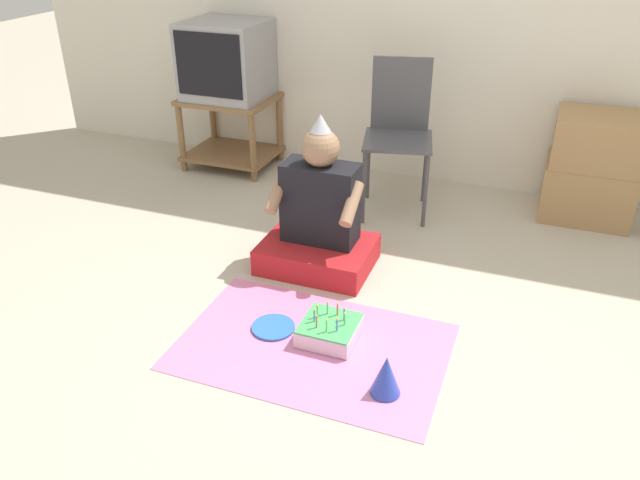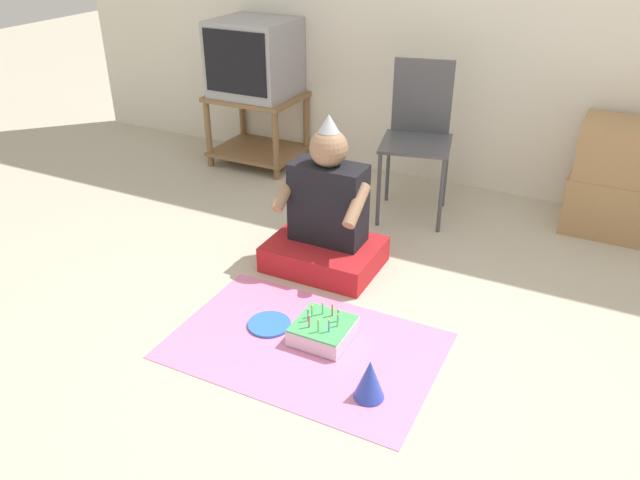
{
  "view_description": "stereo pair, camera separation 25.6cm",
  "coord_description": "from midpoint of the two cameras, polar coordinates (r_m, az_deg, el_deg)",
  "views": [
    {
      "loc": [
        0.58,
        -2.13,
        1.72
      ],
      "look_at": [
        -0.31,
        0.22,
        0.35
      ],
      "focal_mm": 35.0,
      "sensor_mm": 36.0,
      "label": 1
    },
    {
      "loc": [
        0.81,
        -2.03,
        1.72
      ],
      "look_at": [
        -0.31,
        0.22,
        0.35
      ],
      "focal_mm": 35.0,
      "sensor_mm": 36.0,
      "label": 2
    }
  ],
  "objects": [
    {
      "name": "party_hat_blue",
      "position": [
        2.49,
        3.07,
        -12.32
      ],
      "size": [
        0.12,
        0.12,
        0.17
      ],
      "color": "blue",
      "rests_on": "party_cloth"
    },
    {
      "name": "tv_stand",
      "position": [
        4.62,
        -9.75,
        10.3
      ],
      "size": [
        0.63,
        0.51,
        0.51
      ],
      "color": "olive",
      "rests_on": "ground_plane"
    },
    {
      "name": "folding_chair",
      "position": [
        3.83,
        5.31,
        10.33
      ],
      "size": [
        0.48,
        0.49,
        0.92
      ],
      "color": "#4C4C51",
      "rests_on": "ground_plane"
    },
    {
      "name": "tv",
      "position": [
        4.5,
        -10.24,
        15.9
      ],
      "size": [
        0.54,
        0.5,
        0.51
      ],
      "color": "#99999E",
      "rests_on": "tv_stand"
    },
    {
      "name": "person_seated",
      "position": [
        3.24,
        -2.36,
        1.72
      ],
      "size": [
        0.57,
        0.44,
        0.82
      ],
      "color": "red",
      "rests_on": "ground_plane"
    },
    {
      "name": "cardboard_box_stack",
      "position": [
        4.04,
        21.95,
        6.09
      ],
      "size": [
        0.52,
        0.43,
        0.64
      ],
      "color": "#A87F51",
      "rests_on": "ground_plane"
    },
    {
      "name": "paper_plate",
      "position": [
        2.89,
        -6.86,
        -7.98
      ],
      "size": [
        0.2,
        0.2,
        0.01
      ],
      "color": "blue",
      "rests_on": "party_cloth"
    },
    {
      "name": "birthday_cake",
      "position": [
        2.79,
        -1.78,
        -8.3
      ],
      "size": [
        0.25,
        0.25,
        0.15
      ],
      "color": "silver",
      "rests_on": "party_cloth"
    },
    {
      "name": "ground_plane",
      "position": [
        2.79,
        1.77,
        -9.54
      ],
      "size": [
        16.0,
        16.0,
        0.0
      ],
      "primitive_type": "plane",
      "color": "#BCB29E"
    },
    {
      "name": "party_cloth",
      "position": [
        2.78,
        -3.38,
        -9.74
      ],
      "size": [
        1.16,
        0.77,
        0.01
      ],
      "color": "pink",
      "rests_on": "ground_plane"
    }
  ]
}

